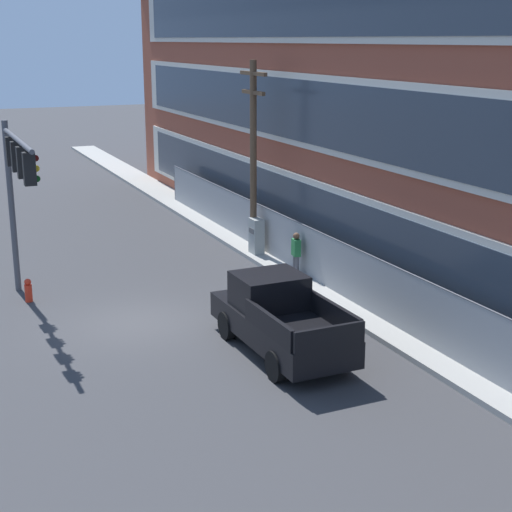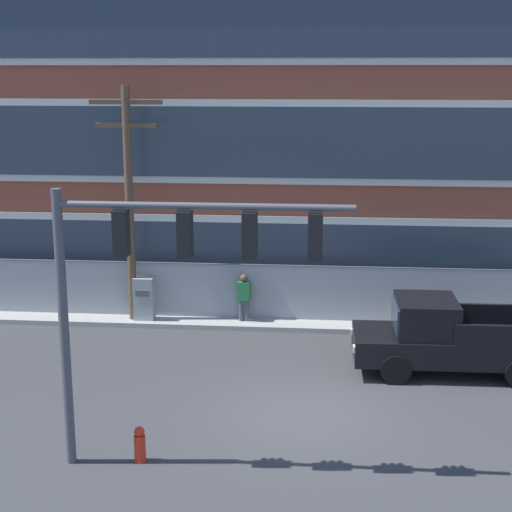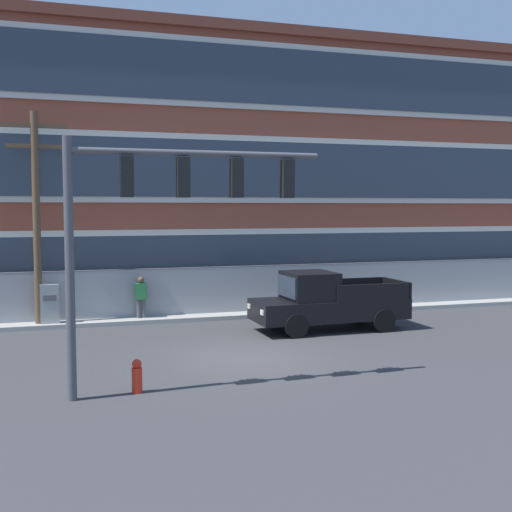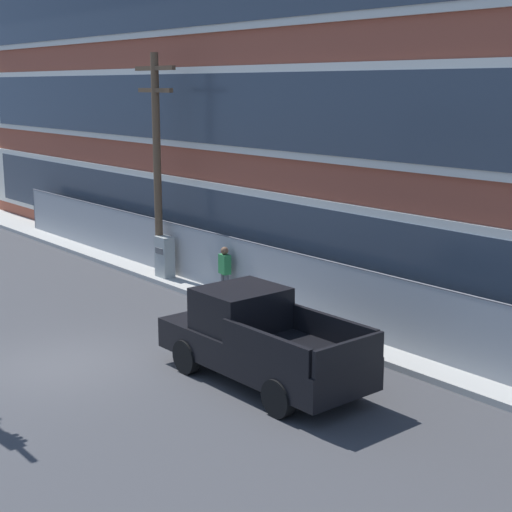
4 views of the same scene
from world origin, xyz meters
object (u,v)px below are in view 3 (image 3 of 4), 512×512
Objects in this scene: traffic_signal_mast at (162,204)px; pickup_truck_black at (326,303)px; utility_pole_near_corner at (36,209)px; fire_hydrant at (137,376)px; pedestrian_near_cabinet at (141,296)px; electrical_cabinet at (50,306)px.

pickup_truck_black is (6.51, 5.79, -3.35)m from traffic_signal_mast.
fire_hydrant is (2.35, -9.04, -3.79)m from utility_pole_near_corner.
traffic_signal_mast reaches higher than fire_hydrant.
pedestrian_near_cabinet is at bearing 149.38° from pickup_truck_black.
pedestrian_near_cabinet is (3.58, 0.09, -3.20)m from utility_pole_near_corner.
fire_hydrant is at bearing -75.45° from utility_pole_near_corner.
pickup_truck_black is 3.19× the size of pedestrian_near_cabinet.
pickup_truck_black is 0.72× the size of utility_pole_near_corner.
pickup_truck_black is at bearing -30.62° from pedestrian_near_cabinet.
pickup_truck_black is 9.69m from electrical_cabinet.
fire_hydrant is (-1.23, -9.13, -0.59)m from pedestrian_near_cabinet.
traffic_signal_mast is 3.46× the size of pedestrian_near_cabinet.
fire_hydrant is at bearing -141.56° from pickup_truck_black.
fire_hydrant is at bearing -77.62° from electrical_cabinet.
traffic_signal_mast is 0.78× the size of utility_pole_near_corner.
traffic_signal_mast is 9.64m from utility_pole_near_corner.
traffic_signal_mast is 9.33m from pickup_truck_black.
utility_pole_near_corner reaches higher than traffic_signal_mast.
fire_hydrant is at bearing 166.83° from traffic_signal_mast.
traffic_signal_mast reaches higher than pickup_truck_black.
utility_pole_near_corner reaches higher than pedestrian_near_cabinet.
electrical_cabinet is 3.22m from pedestrian_near_cabinet.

